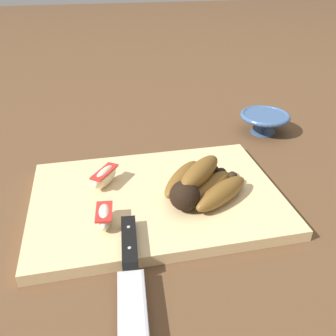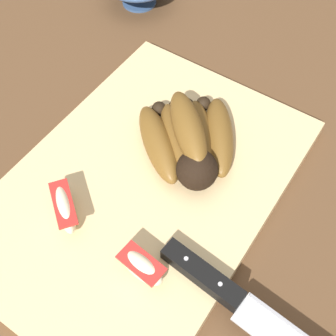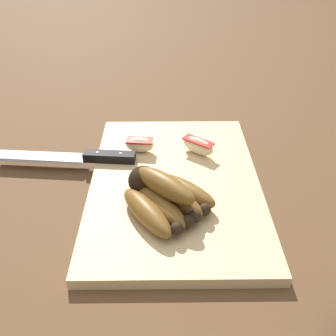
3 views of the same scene
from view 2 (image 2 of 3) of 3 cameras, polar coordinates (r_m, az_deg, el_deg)
ground_plane at (r=0.57m, az=-0.69°, el=-2.71°), size 6.00×6.00×0.00m
cutting_board at (r=0.56m, az=-3.25°, el=-2.48°), size 0.44×0.30×0.02m
banana_bunch at (r=0.56m, az=2.84°, el=3.54°), size 0.17×0.17×0.07m
chefs_knife at (r=0.49m, az=9.21°, el=-16.80°), size 0.05×0.28×0.02m
apple_wedge_near at (r=0.49m, az=-3.42°, el=-12.58°), size 0.03×0.06×0.03m
apple_wedge_middle at (r=0.53m, az=-13.17°, el=-5.00°), size 0.06×0.07×0.03m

